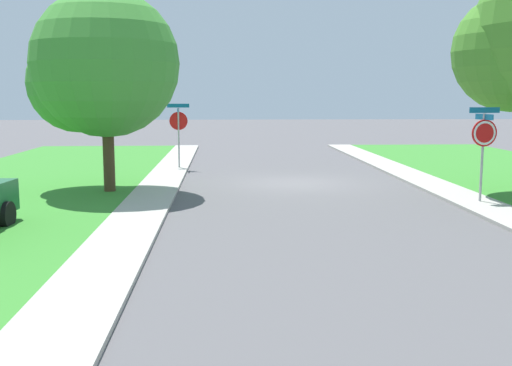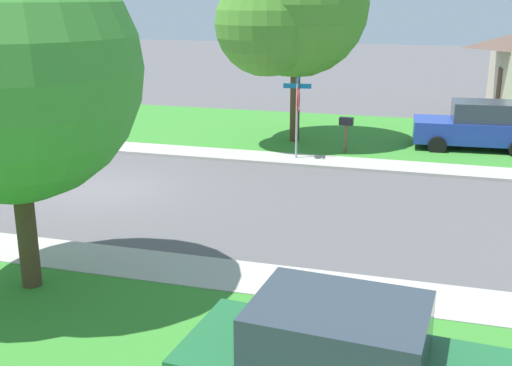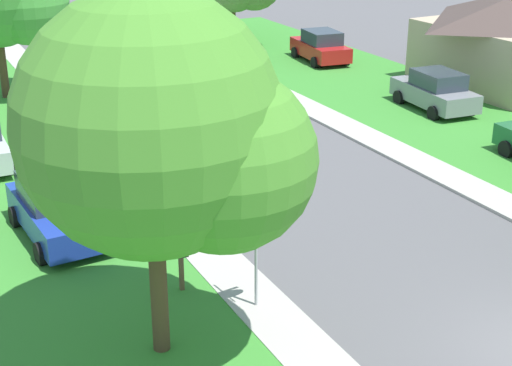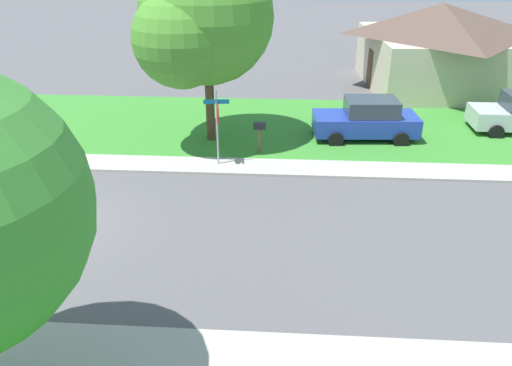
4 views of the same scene
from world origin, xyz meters
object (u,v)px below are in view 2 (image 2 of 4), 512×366
(stop_sign_far_corner, at_px, (298,105))
(tree_across_right, at_px, (289,9))
(mailbox, at_px, (346,126))
(car_blue_near_corner, at_px, (478,126))

(stop_sign_far_corner, xyz_separation_m, tree_across_right, (-2.26, -0.87, 2.99))
(stop_sign_far_corner, relative_size, mailbox, 2.11)
(car_blue_near_corner, bearing_deg, mailbox, -66.38)
(car_blue_near_corner, distance_m, mailbox, 4.80)
(tree_across_right, xyz_separation_m, mailbox, (1.00, 2.31, -3.86))
(car_blue_near_corner, xyz_separation_m, mailbox, (1.92, -4.39, 0.14))
(car_blue_near_corner, bearing_deg, stop_sign_far_corner, -61.37)
(tree_across_right, bearing_deg, car_blue_near_corner, 97.83)
(stop_sign_far_corner, distance_m, car_blue_near_corner, 6.72)
(car_blue_near_corner, relative_size, mailbox, 3.36)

